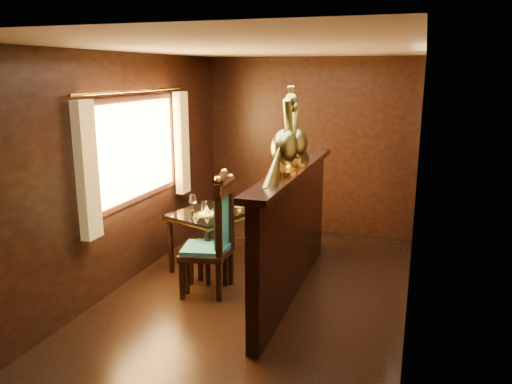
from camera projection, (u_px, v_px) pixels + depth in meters
ground at (254, 301)px, 5.13m from camera, size 5.00×5.00×0.00m
room_shell at (246, 148)px, 4.80m from camera, size 3.04×5.04×2.52m
partition at (292, 229)px, 5.14m from camera, size 0.26×2.70×1.36m
dining_table at (220, 214)px, 5.95m from camera, size 1.09×1.37×0.90m
chair_left at (215, 231)px, 5.17m from camera, size 0.56×0.58×1.31m
chair_right at (219, 233)px, 5.23m from camera, size 0.45×0.50×1.25m
peacock_left at (285, 131)px, 4.56m from camera, size 0.26×0.68×0.81m
peacock_right at (297, 131)px, 4.99m from camera, size 0.23×0.61×0.72m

